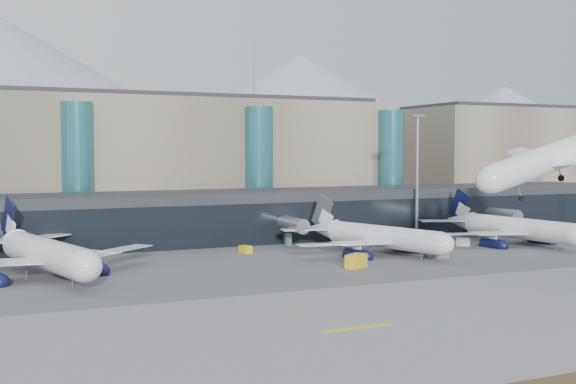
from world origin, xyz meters
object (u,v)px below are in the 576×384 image
at_px(veh_g, 463,242).
at_px(jet_parked_right, 505,221).
at_px(jet_parked_left, 37,243).
at_px(jet_parked_mid, 369,229).
at_px(veh_c, 437,251).
at_px(lightmast_mid, 417,168).
at_px(veh_b, 246,249).
at_px(veh_h, 356,261).

bearing_deg(veh_g, jet_parked_right, 40.70).
distance_m(jet_parked_left, jet_parked_mid, 55.53).
height_order(jet_parked_mid, veh_c, jet_parked_mid).
distance_m(lightmast_mid, veh_g, 20.66).
bearing_deg(veh_c, jet_parked_mid, 146.24).
bearing_deg(veh_b, jet_parked_right, -114.02).
bearing_deg(jet_parked_mid, lightmast_mid, -69.16).
bearing_deg(jet_parked_right, veh_h, 102.27).
bearing_deg(veh_g, jet_parked_mid, -136.60).
relative_size(jet_parked_right, veh_c, 9.10).
xyz_separation_m(lightmast_mid, jet_parked_left, (-76.65, -16.20, -9.75)).
relative_size(veh_b, veh_h, 0.60).
relative_size(jet_parked_left, veh_h, 10.13).
height_order(jet_parked_mid, veh_b, jet_parked_mid).
bearing_deg(jet_parked_left, veh_c, -112.91).
relative_size(jet_parked_left, jet_parked_mid, 1.11).
xyz_separation_m(jet_parked_mid, jet_parked_right, (30.98, 0.71, 0.16)).
bearing_deg(veh_g, veh_b, -149.33).
height_order(jet_parked_right, veh_g, jet_parked_right).
relative_size(jet_parked_mid, veh_b, 15.04).
height_order(jet_parked_mid, veh_h, jet_parked_mid).
xyz_separation_m(jet_parked_left, veh_b, (35.47, 8.42, -4.01)).
distance_m(lightmast_mid, jet_parked_right, 20.99).
distance_m(jet_parked_left, jet_parked_right, 86.51).
bearing_deg(veh_h, lightmast_mid, 10.02).
height_order(jet_parked_right, veh_b, jet_parked_right).
bearing_deg(veh_g, lightmast_mid, 131.36).
height_order(jet_parked_left, veh_g, jet_parked_left).
distance_m(lightmast_mid, veh_c, 32.25).
relative_size(lightmast_mid, jet_parked_right, 0.72).
distance_m(lightmast_mid, jet_parked_mid, 28.56).
bearing_deg(jet_parked_left, jet_parked_right, -103.65).
xyz_separation_m(jet_parked_right, veh_c, (-23.51, -10.44, -3.27)).
bearing_deg(veh_h, jet_parked_mid, 19.35).
bearing_deg(veh_h, jet_parked_left, 129.99).
distance_m(jet_parked_mid, veh_g, 21.45).
xyz_separation_m(jet_parked_right, veh_b, (-51.04, 7.77, -3.69)).
bearing_deg(lightmast_mid, jet_parked_left, -168.07).
distance_m(jet_parked_left, veh_b, 36.68).
bearing_deg(jet_parked_mid, veh_g, -104.60).
distance_m(jet_parked_left, veh_c, 63.86).
distance_m(veh_b, veh_h, 24.03).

